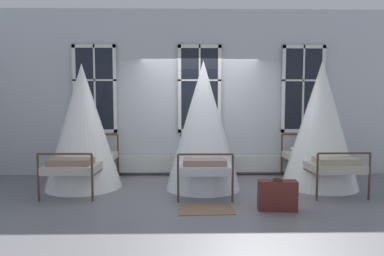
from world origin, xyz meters
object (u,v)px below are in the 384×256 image
at_px(cot_third, 321,126).
at_px(suitcase_dark, 277,195).
at_px(cot_first, 83,128).
at_px(cot_second, 203,127).

relative_size(cot_third, suitcase_dark, 4.06).
relative_size(cot_first, cot_third, 0.97).
distance_m(cot_first, cot_second, 2.21).
relative_size(cot_second, cot_third, 0.99).
height_order(cot_first, cot_second, cot_second).
relative_size(cot_second, suitcase_dark, 4.02).
height_order(cot_first, cot_third, cot_third).
bearing_deg(cot_third, cot_first, 88.15).
distance_m(cot_first, cot_third, 4.40).
bearing_deg(cot_second, suitcase_dark, -141.62).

